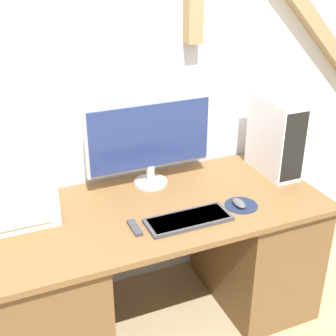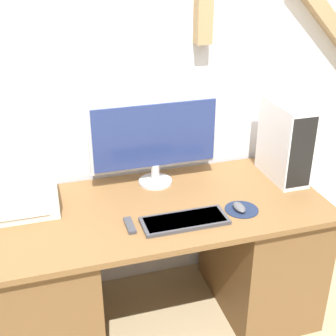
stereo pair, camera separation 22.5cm
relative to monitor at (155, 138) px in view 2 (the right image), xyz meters
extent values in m
cube|color=silver|center=(-0.04, 0.19, 0.34)|extent=(6.40, 0.05, 2.70)
cube|color=brown|center=(-0.04, -0.24, -0.28)|extent=(1.67, 0.76, 0.03)
cube|color=brown|center=(-0.63, -0.24, -0.65)|extent=(0.47, 0.70, 0.71)
cube|color=brown|center=(0.55, -0.24, -0.65)|extent=(0.47, 0.70, 0.71)
cylinder|color=#B7B7BC|center=(0.00, 0.00, -0.26)|extent=(0.18, 0.18, 0.02)
cylinder|color=#B7B7BC|center=(0.00, 0.00, -0.20)|extent=(0.05, 0.05, 0.09)
cube|color=#B7B7BC|center=(0.00, 0.01, 0.02)|extent=(0.69, 0.03, 0.37)
cube|color=navy|center=(0.00, -0.01, 0.02)|extent=(0.65, 0.01, 0.34)
cube|color=#3D3D42|center=(0.03, -0.42, -0.25)|extent=(0.41, 0.16, 0.02)
cube|color=#5B5B60|center=(0.03, -0.42, -0.25)|extent=(0.37, 0.14, 0.01)
cylinder|color=#19233D|center=(0.33, -0.40, -0.26)|extent=(0.17, 0.17, 0.00)
ellipsoid|color=#4C4C51|center=(0.32, -0.40, -0.25)|extent=(0.05, 0.10, 0.03)
cube|color=white|center=(0.69, -0.13, -0.05)|extent=(0.15, 0.34, 0.43)
cube|color=black|center=(0.69, -0.30, -0.05)|extent=(0.14, 0.01, 0.39)
cube|color=beige|center=(-0.69, -0.09, -0.17)|extent=(0.32, 0.27, 0.18)
cube|color=white|center=(-0.69, -0.17, -0.22)|extent=(0.23, 0.12, 0.01)
cube|color=#38383D|center=(-0.23, -0.39, -0.26)|extent=(0.04, 0.13, 0.02)
camera|label=1|loc=(-0.79, -2.10, 0.94)|focal=50.00mm
camera|label=2|loc=(-0.58, -2.17, 0.94)|focal=50.00mm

